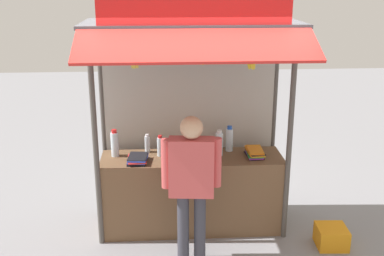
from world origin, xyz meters
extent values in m
plane|color=gray|center=(0.00, 0.00, 0.00)|extent=(20.00, 20.00, 0.00)
cube|color=brown|center=(0.00, 0.00, 0.45)|extent=(2.08, 0.59, 0.89)
cylinder|color=#4C4742|center=(-1.04, -0.30, 1.19)|extent=(0.06, 0.06, 2.38)
cylinder|color=#4C4742|center=(1.04, -0.30, 1.19)|extent=(0.06, 0.06, 2.38)
cylinder|color=#4C4742|center=(-1.04, 0.46, 1.19)|extent=(0.06, 0.06, 2.38)
cylinder|color=#4C4742|center=(1.04, 0.46, 1.19)|extent=(0.06, 0.06, 2.38)
cube|color=#B7B2A8|center=(0.00, 0.46, 1.17)|extent=(2.04, 0.04, 2.33)
cube|color=#3F3F44|center=(0.00, -0.02, 2.40)|extent=(2.28, 0.95, 0.04)
cube|color=red|center=(0.00, -0.75, 2.27)|extent=(2.24, 0.51, 0.26)
cube|color=red|center=(0.00, -0.45, 2.60)|extent=(1.88, 0.04, 0.35)
cylinder|color=#59544C|center=(0.00, -0.40, 2.30)|extent=(1.98, 0.02, 0.02)
cylinder|color=silver|center=(-0.88, 0.09, 1.04)|extent=(0.09, 0.09, 0.28)
cylinder|color=red|center=(-0.88, 0.09, 1.20)|extent=(0.06, 0.06, 0.04)
cylinder|color=silver|center=(-0.51, 0.20, 0.99)|extent=(0.06, 0.06, 0.20)
cylinder|color=white|center=(-0.51, 0.20, 1.10)|extent=(0.04, 0.04, 0.03)
cylinder|color=silver|center=(-0.36, 0.06, 1.00)|extent=(0.07, 0.07, 0.22)
cylinder|color=red|center=(-0.36, 0.06, 1.13)|extent=(0.05, 0.05, 0.03)
cylinder|color=silver|center=(0.45, 0.18, 1.03)|extent=(0.09, 0.09, 0.27)
cylinder|color=blue|center=(0.45, 0.18, 1.18)|extent=(0.06, 0.06, 0.04)
cylinder|color=silver|center=(0.32, 0.04, 1.03)|extent=(0.09, 0.09, 0.27)
cylinder|color=white|center=(0.32, 0.04, 1.18)|extent=(0.06, 0.06, 0.04)
cube|color=black|center=(0.72, -0.02, 0.90)|extent=(0.19, 0.30, 0.01)
cube|color=purple|center=(0.72, -0.02, 0.91)|extent=(0.17, 0.29, 0.01)
cube|color=green|center=(0.72, -0.02, 0.93)|extent=(0.18, 0.30, 0.01)
cube|color=yellow|center=(0.73, -0.02, 0.93)|extent=(0.18, 0.30, 0.01)
cube|color=orange|center=(0.72, -0.01, 0.94)|extent=(0.18, 0.29, 0.01)
cube|color=black|center=(0.73, -0.02, 0.95)|extent=(0.19, 0.30, 0.01)
cube|color=orange|center=(0.73, -0.02, 0.96)|extent=(0.18, 0.30, 0.01)
cube|color=orange|center=(0.72, -0.02, 0.97)|extent=(0.18, 0.30, 0.01)
cube|color=orange|center=(0.72, -0.03, 0.98)|extent=(0.17, 0.29, 0.01)
cube|color=black|center=(-0.62, -0.12, 0.90)|extent=(0.23, 0.30, 0.01)
cube|color=black|center=(-0.62, -0.11, 0.91)|extent=(0.22, 0.29, 0.01)
cube|color=blue|center=(-0.61, -0.11, 0.92)|extent=(0.23, 0.30, 0.01)
cube|color=red|center=(-0.62, -0.13, 0.93)|extent=(0.22, 0.29, 0.01)
cube|color=red|center=(-0.62, -0.11, 0.94)|extent=(0.20, 0.28, 0.01)
cube|color=blue|center=(-0.61, -0.12, 0.95)|extent=(0.23, 0.30, 0.01)
cube|color=black|center=(-0.61, -0.11, 0.96)|extent=(0.23, 0.30, 0.01)
cylinder|color=#332D23|center=(0.58, -0.40, 2.23)|extent=(0.01, 0.01, 0.12)
cylinder|color=olive|center=(0.58, -0.40, 2.15)|extent=(0.04, 0.04, 0.04)
ellipsoid|color=yellow|center=(0.59, -0.40, 2.06)|extent=(0.04, 0.07, 0.17)
ellipsoid|color=yellow|center=(0.59, -0.39, 2.06)|extent=(0.06, 0.06, 0.18)
ellipsoid|color=yellow|center=(0.57, -0.38, 2.06)|extent=(0.07, 0.04, 0.17)
ellipsoid|color=yellow|center=(0.56, -0.38, 2.06)|extent=(0.07, 0.07, 0.18)
ellipsoid|color=yellow|center=(0.54, -0.40, 2.06)|extent=(0.04, 0.10, 0.17)
ellipsoid|color=yellow|center=(0.56, -0.42, 2.06)|extent=(0.08, 0.07, 0.18)
ellipsoid|color=yellow|center=(0.57, -0.42, 2.06)|extent=(0.08, 0.04, 0.17)
ellipsoid|color=yellow|center=(0.59, -0.41, 2.06)|extent=(0.07, 0.06, 0.18)
cylinder|color=#332D23|center=(-0.59, -0.40, 2.24)|extent=(0.01, 0.01, 0.10)
cylinder|color=olive|center=(-0.59, -0.40, 2.17)|extent=(0.04, 0.04, 0.04)
ellipsoid|color=gold|center=(-0.57, -0.40, 2.08)|extent=(0.03, 0.07, 0.17)
ellipsoid|color=gold|center=(-0.57, -0.38, 2.08)|extent=(0.06, 0.07, 0.17)
ellipsoid|color=gold|center=(-0.59, -0.37, 2.08)|extent=(0.08, 0.04, 0.17)
ellipsoid|color=gold|center=(-0.60, -0.38, 2.08)|extent=(0.06, 0.05, 0.17)
ellipsoid|color=gold|center=(-0.61, -0.39, 2.08)|extent=(0.05, 0.07, 0.17)
ellipsoid|color=gold|center=(-0.61, -0.41, 2.08)|extent=(0.05, 0.07, 0.17)
ellipsoid|color=gold|center=(-0.61, -0.42, 2.08)|extent=(0.07, 0.06, 0.17)
ellipsoid|color=gold|center=(-0.58, -0.42, 2.08)|extent=(0.08, 0.05, 0.17)
ellipsoid|color=gold|center=(-0.58, -0.41, 2.08)|extent=(0.06, 0.06, 0.17)
cylinder|color=#332D23|center=(-0.33, -0.40, 2.26)|extent=(0.01, 0.01, 0.07)
cylinder|color=olive|center=(-0.33, -0.40, 2.20)|extent=(0.04, 0.04, 0.04)
ellipsoid|color=yellow|center=(-0.31, -0.40, 2.12)|extent=(0.03, 0.06, 0.15)
ellipsoid|color=yellow|center=(-0.32, -0.38, 2.12)|extent=(0.05, 0.05, 0.15)
ellipsoid|color=yellow|center=(-0.33, -0.38, 2.12)|extent=(0.06, 0.04, 0.15)
ellipsoid|color=yellow|center=(-0.35, -0.38, 2.12)|extent=(0.05, 0.07, 0.15)
ellipsoid|color=yellow|center=(-0.34, -0.40, 2.12)|extent=(0.04, 0.05, 0.15)
ellipsoid|color=yellow|center=(-0.33, -0.42, 2.12)|extent=(0.08, 0.04, 0.14)
ellipsoid|color=yellow|center=(-0.31, -0.41, 2.12)|extent=(0.06, 0.06, 0.15)
cylinder|color=#332D23|center=(0.06, -0.40, 2.24)|extent=(0.01, 0.01, 0.10)
cylinder|color=olive|center=(0.06, -0.40, 2.17)|extent=(0.04, 0.04, 0.04)
ellipsoid|color=yellow|center=(0.08, -0.40, 2.10)|extent=(0.04, 0.07, 0.14)
ellipsoid|color=yellow|center=(0.08, -0.38, 2.10)|extent=(0.07, 0.07, 0.14)
ellipsoid|color=yellow|center=(0.05, -0.37, 2.10)|extent=(0.08, 0.05, 0.14)
ellipsoid|color=yellow|center=(0.04, -0.38, 2.10)|extent=(0.06, 0.07, 0.14)
ellipsoid|color=yellow|center=(0.04, -0.41, 2.10)|extent=(0.06, 0.08, 0.14)
ellipsoid|color=yellow|center=(0.06, -0.42, 2.10)|extent=(0.08, 0.04, 0.14)
ellipsoid|color=yellow|center=(0.07, -0.41, 2.09)|extent=(0.06, 0.05, 0.14)
cylinder|color=#383842|center=(-0.14, -0.70, 0.38)|extent=(0.12, 0.12, 0.76)
cylinder|color=#383842|center=(0.04, -0.70, 0.38)|extent=(0.12, 0.12, 0.76)
cube|color=#CC4C4C|center=(-0.05, -0.70, 1.06)|extent=(0.47, 0.24, 0.60)
cylinder|color=#CC4C4C|center=(-0.30, -0.70, 1.10)|extent=(0.10, 0.10, 0.51)
cylinder|color=#CC4C4C|center=(0.20, -0.70, 1.10)|extent=(0.10, 0.10, 0.51)
sphere|color=tan|center=(-0.05, -0.70, 1.47)|extent=(0.23, 0.23, 0.23)
cube|color=orange|center=(1.52, -0.53, 0.11)|extent=(0.34, 0.34, 0.23)
camera|label=1|loc=(-0.33, -5.03, 2.86)|focal=44.04mm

